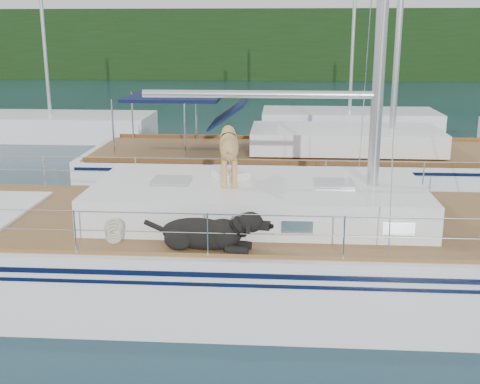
{
  "coord_description": "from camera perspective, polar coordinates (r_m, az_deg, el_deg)",
  "views": [
    {
      "loc": [
        1.14,
        -9.27,
        4.15
      ],
      "look_at": [
        0.5,
        0.2,
        1.6
      ],
      "focal_mm": 45.0,
      "sensor_mm": 36.0,
      "label": 1
    }
  ],
  "objects": [
    {
      "name": "tree_line",
      "position": [
        54.3,
        2.76,
        13.79
      ],
      "size": [
        90.0,
        3.0,
        6.0
      ],
      "primitive_type": "cube",
      "color": "black",
      "rests_on": "ground"
    },
    {
      "name": "bg_boat_center",
      "position": [
        25.7,
        10.3,
        6.51
      ],
      "size": [
        7.2,
        3.0,
        11.65
      ],
      "color": "white",
      "rests_on": "ground"
    },
    {
      "name": "main_sailboat",
      "position": [
        9.95,
        -2.43,
        -5.41
      ],
      "size": [
        12.0,
        3.8,
        14.01
      ],
      "color": "white",
      "rests_on": "ground"
    },
    {
      "name": "bg_boat_west",
      "position": [
        25.28,
        -17.46,
        5.91
      ],
      "size": [
        8.0,
        3.0,
        11.65
      ],
      "color": "white",
      "rests_on": "ground"
    },
    {
      "name": "neighbor_sailboat",
      "position": [
        15.93,
        5.85,
        2.17
      ],
      "size": [
        11.0,
        3.5,
        13.3
      ],
      "color": "white",
      "rests_on": "ground"
    },
    {
      "name": "shore_bank",
      "position": [
        55.6,
        2.76,
        11.35
      ],
      "size": [
        92.0,
        1.0,
        1.2
      ],
      "primitive_type": "cube",
      "color": "#595147",
      "rests_on": "ground"
    },
    {
      "name": "ground",
      "position": [
        10.22,
        -2.91,
        -8.94
      ],
      "size": [
        120.0,
        120.0,
        0.0
      ],
      "primitive_type": "plane",
      "color": "black",
      "rests_on": "ground"
    }
  ]
}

